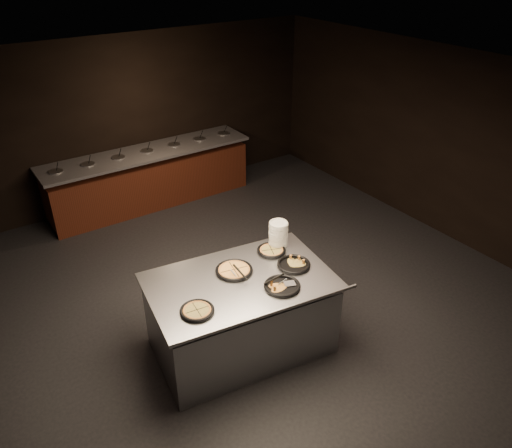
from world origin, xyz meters
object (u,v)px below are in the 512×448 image
at_px(pan_veggie_whole, 197,311).
at_px(pan_cheese_whole, 234,270).
at_px(serving_counter, 241,316).
at_px(plate_stack, 278,234).

bearing_deg(pan_veggie_whole, pan_cheese_whole, 29.31).
height_order(serving_counter, plate_stack, plate_stack).
xyz_separation_m(serving_counter, pan_veggie_whole, (-0.65, -0.21, 0.53)).
relative_size(plate_stack, pan_cheese_whole, 0.75).
bearing_deg(pan_veggie_whole, serving_counter, 17.74).
xyz_separation_m(serving_counter, pan_cheese_whole, (0.03, 0.17, 0.53)).
bearing_deg(plate_stack, pan_cheese_whole, -167.37).
distance_m(serving_counter, pan_veggie_whole, 0.86).
bearing_deg(pan_veggie_whole, plate_stack, 21.10).
relative_size(pan_veggie_whole, pan_cheese_whole, 0.83).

